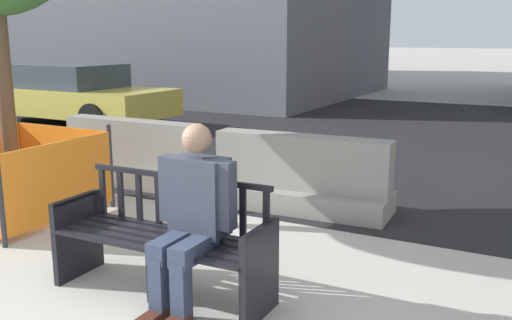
% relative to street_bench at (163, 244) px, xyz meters
% --- Properties ---
extents(street_asphalt, '(120.00, 12.00, 0.01)m').
position_rel_street_bench_xyz_m(street_asphalt, '(-0.17, 7.96, -0.39)').
color(street_asphalt, black).
rests_on(street_asphalt, ground).
extents(street_bench, '(1.70, 0.56, 0.88)m').
position_rel_street_bench_xyz_m(street_bench, '(0.00, 0.00, 0.00)').
color(street_bench, black).
rests_on(street_bench, ground).
extents(seated_person, '(0.58, 0.73, 1.31)m').
position_rel_street_bench_xyz_m(seated_person, '(0.31, -0.05, 0.29)').
color(seated_person, '#383D4C').
rests_on(seated_person, ground).
extents(jersey_barrier_centre, '(2.03, 0.78, 0.84)m').
position_rel_street_bench_xyz_m(jersey_barrier_centre, '(0.04, 2.47, -0.06)').
color(jersey_barrier_centre, gray).
rests_on(jersey_barrier_centre, ground).
extents(jersey_barrier_left, '(2.00, 0.69, 0.84)m').
position_rel_street_bench_xyz_m(jersey_barrier_left, '(-2.40, 2.52, -0.06)').
color(jersey_barrier_left, gray).
rests_on(jersey_barrier_left, ground).
extents(construction_fence, '(1.50, 1.50, 0.95)m').
position_rel_street_bench_xyz_m(construction_fence, '(-2.61, 0.81, 0.08)').
color(construction_fence, '#2D2D33').
rests_on(construction_fence, ground).
extents(car_taxi_near, '(4.53, 1.97, 1.32)m').
position_rel_street_bench_xyz_m(car_taxi_near, '(-6.91, 5.89, 0.27)').
color(car_taxi_near, '#DBC64C').
rests_on(car_taxi_near, ground).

